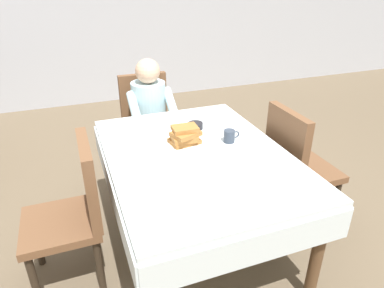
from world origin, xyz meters
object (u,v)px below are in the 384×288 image
Objects in this scene: chair_right_side at (295,161)px; chair_left_side at (75,206)px; chair_diner at (147,118)px; plate_breakfast at (185,145)px; cup_coffee at (230,136)px; diner_person at (150,110)px; bowl_butter at (195,126)px; spoon_near_edge at (210,167)px; fork_left_of_plate at (157,152)px; syrup_pitcher at (142,137)px; dining_table_main at (197,165)px; breakfast_stack at (185,136)px; knife_right_of_plate at (212,142)px.

chair_right_side and chair_left_side have the same top height.
chair_diner reaches higher than plate_breakfast.
diner_person is at bearing 108.27° from cup_coffee.
bowl_butter is at bearing 115.64° from cup_coffee.
chair_diner is 1.38m from spoon_near_edge.
chair_right_side is 1.03m from fork_left_of_plate.
chair_right_side is 11.63× the size of syrup_pitcher.
dining_table_main is 8.47× the size of fork_left_of_plate.
fork_left_of_plate is at bearing -69.85° from syrup_pitcher.
breakfast_stack is 0.29m from bowl_butter.
knife_right_of_plate is at bearing 34.60° from dining_table_main.
fork_left_of_plate is at bearing 91.36° from knife_right_of_plate.
chair_diner reaches higher than dining_table_main.
syrup_pitcher is (-1.06, 0.27, 0.25)m from chair_right_side.
breakfast_stack is 1.16× the size of fork_left_of_plate.
chair_left_side is at bearing -179.75° from spoon_near_edge.
bowl_butter is 0.56m from spoon_near_edge.
spoon_near_edge is at bearing 92.29° from chair_diner.
chair_diner is at bearing 90.48° from plate_breakfast.
cup_coffee is at bearing -96.40° from fork_left_of_plate.
cup_coffee reaches higher than knife_right_of_plate.
bowl_butter reaches higher than fork_left_of_plate.
diner_person reaches higher than chair_diner.
chair_right_side is at bearing -8.16° from cup_coffee.
diner_person is 0.79m from syrup_pitcher.
chair_diner is at bearing -31.64° from chair_left_side.
dining_table_main is 19.05× the size of syrup_pitcher.
chair_left_side reaches higher than cup_coffee.
chair_left_side is (-0.72, -1.01, -0.14)m from diner_person.
breakfast_stack is 1.84× the size of cup_coffee.
fork_left_of_plate is at bearing 176.55° from cup_coffee.
fork_left_of_plate is at bearing 142.85° from spoon_near_edge.
chair_diner reaches higher than syrup_pitcher.
dining_table_main is 1.36× the size of diner_person.
chair_left_side is 11.63× the size of syrup_pitcher.
diner_person reaches higher than bowl_butter.
dining_table_main is 1.64× the size of chair_right_side.
chair_right_side is 8.23× the size of cup_coffee.
spoon_near_edge is (0.05, -1.20, 0.07)m from diner_person.
chair_left_side is (-1.54, 0.00, 0.00)m from chair_right_side.
chair_diner is 0.96m from syrup_pitcher.
knife_right_of_plate is (0.19, -0.02, -0.01)m from plate_breakfast.
breakfast_stack is at bearing 107.26° from dining_table_main.
breakfast_stack reaches higher than bowl_butter.
chair_right_side is (0.77, 0.00, -0.12)m from dining_table_main.
plate_breakfast is at bearing 170.66° from cup_coffee.
breakfast_stack is at bearing -30.07° from syrup_pitcher.
knife_right_of_plate is at bearing -6.01° from plate_breakfast.
diner_person reaches higher than spoon_near_edge.
breakfast_stack reaches higher than cup_coffee.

